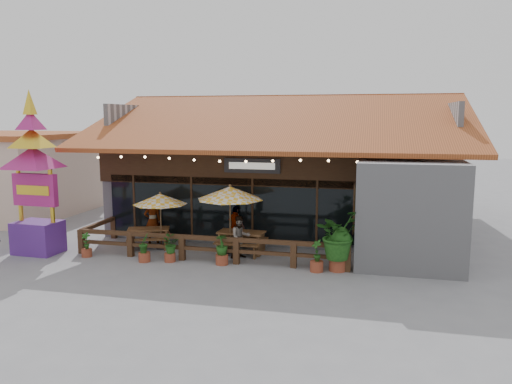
% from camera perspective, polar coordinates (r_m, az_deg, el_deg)
% --- Properties ---
extents(ground, '(100.00, 100.00, 0.00)m').
position_cam_1_polar(ground, '(17.83, -0.25, -7.85)').
color(ground, gray).
rests_on(ground, ground).
extents(restaurant_building, '(15.50, 14.73, 6.09)m').
position_cam_1_polar(restaurant_building, '(23.71, 4.11, 1.66)').
color(restaurant_building, '#ACABB0').
rests_on(restaurant_building, ground).
extents(patio_railing, '(10.00, 2.60, 0.92)m').
position_cam_1_polar(patio_railing, '(18.07, -7.45, -5.68)').
color(patio_railing, '#482D19').
rests_on(patio_railing, ground).
extents(neighbor_building, '(8.40, 8.40, 4.22)m').
position_cam_1_polar(neighbor_building, '(29.70, -26.60, 2.03)').
color(neighbor_building, beige).
rests_on(neighbor_building, ground).
extents(umbrella_left, '(2.76, 2.76, 2.23)m').
position_cam_1_polar(umbrella_left, '(19.33, -10.90, -0.82)').
color(umbrella_left, brown).
rests_on(umbrella_left, ground).
extents(umbrella_right, '(2.50, 2.50, 2.62)m').
position_cam_1_polar(umbrella_right, '(18.22, -2.98, -0.15)').
color(umbrella_right, brown).
rests_on(umbrella_right, ground).
extents(picnic_table_left, '(1.96, 1.83, 0.76)m').
position_cam_1_polar(picnic_table_left, '(19.93, -12.16, -4.76)').
color(picnic_table_left, brown).
rests_on(picnic_table_left, ground).
extents(picnic_table_right, '(1.78, 1.56, 0.82)m').
position_cam_1_polar(picnic_table_right, '(18.67, -1.68, -5.34)').
color(picnic_table_right, brown).
rests_on(picnic_table_right, ground).
extents(thai_sign_tower, '(2.50, 2.50, 6.47)m').
position_cam_1_polar(thai_sign_tower, '(19.96, -24.11, 3.16)').
color(thai_sign_tower, '#542484').
rests_on(thai_sign_tower, ground).
extents(tropical_plant, '(1.92, 1.98, 2.08)m').
position_cam_1_polar(tropical_plant, '(16.62, 9.38, -4.95)').
color(tropical_plant, brown).
rests_on(tropical_plant, ground).
extents(diner_a, '(0.80, 0.77, 1.85)m').
position_cam_1_polar(diner_a, '(20.45, -11.74, -3.23)').
color(diner_a, '#352110').
rests_on(diner_a, ground).
extents(diner_b, '(0.95, 0.91, 1.55)m').
position_cam_1_polar(diner_b, '(17.97, -1.81, -5.17)').
color(diner_b, '#352110').
rests_on(diner_b, ground).
extents(diner_c, '(1.01, 0.86, 1.63)m').
position_cam_1_polar(diner_c, '(19.49, -2.30, -3.97)').
color(diner_c, '#352110').
rests_on(diner_c, ground).
extents(planter_a, '(0.37, 0.37, 0.90)m').
position_cam_1_polar(planter_a, '(19.24, -18.81, -5.92)').
color(planter_a, brown).
rests_on(planter_a, ground).
extents(planter_b, '(0.41, 0.42, 1.01)m').
position_cam_1_polar(planter_b, '(18.02, -12.66, -6.38)').
color(planter_b, brown).
rests_on(planter_b, ground).
extents(planter_c, '(0.65, 0.59, 0.95)m').
position_cam_1_polar(planter_c, '(17.83, -9.84, -6.19)').
color(planter_c, brown).
rests_on(planter_c, ground).
extents(planter_d, '(0.52, 0.52, 1.06)m').
position_cam_1_polar(planter_d, '(17.29, -3.92, -6.63)').
color(planter_d, brown).
rests_on(planter_d, ground).
extents(planter_e, '(0.45, 0.45, 1.07)m').
position_cam_1_polar(planter_e, '(16.62, 6.96, -7.52)').
color(planter_e, brown).
rests_on(planter_e, ground).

